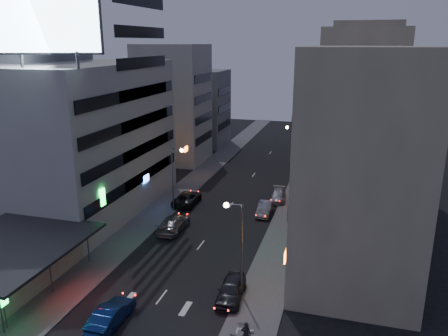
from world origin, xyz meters
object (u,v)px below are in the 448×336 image
at_px(parked_car_right_mid, 265,208).
at_px(scooter_black_b, 242,333).
at_px(parked_car_right_near, 231,290).
at_px(person, 246,335).
at_px(parked_car_left, 187,198).
at_px(scooter_silver_b, 254,323).
at_px(parked_car_right_far, 278,196).
at_px(road_car_blue, 111,315).
at_px(road_car_silver, 173,223).

distance_m(parked_car_right_mid, scooter_black_b, 23.84).
relative_size(parked_car_right_near, parked_car_right_mid, 1.07).
bearing_deg(person, parked_car_left, -65.75).
relative_size(parked_car_left, scooter_silver_b, 3.04).
bearing_deg(parked_car_right_mid, parked_car_right_far, 80.31).
bearing_deg(road_car_blue, person, -179.07).
bearing_deg(parked_car_left, scooter_silver_b, 119.44).
distance_m(scooter_black_b, scooter_silver_b, 1.36).
bearing_deg(parked_car_right_mid, scooter_silver_b, -82.04).
distance_m(person, scooter_black_b, 0.96).
height_order(road_car_silver, scooter_black_b, road_car_silver).
bearing_deg(road_car_silver, scooter_silver_b, 127.84).
relative_size(parked_car_left, parked_car_right_far, 1.21).
relative_size(parked_car_right_near, parked_car_left, 0.84).
distance_m(road_car_blue, scooter_silver_b, 10.64).
bearing_deg(parked_car_right_far, scooter_black_b, -92.85).
distance_m(parked_car_right_far, person, 29.73).
xyz_separation_m(parked_car_left, road_car_blue, (3.48, -25.32, 0.01)).
bearing_deg(parked_car_right_near, parked_car_right_far, 86.72).
relative_size(parked_car_right_near, road_car_blue, 0.99).
bearing_deg(scooter_black_b, parked_car_right_near, 42.87).
bearing_deg(road_car_silver, parked_car_left, -81.89).
bearing_deg(scooter_silver_b, scooter_black_b, 148.10).
bearing_deg(scooter_silver_b, parked_car_left, 25.83).
bearing_deg(parked_car_right_near, person, -68.67).
relative_size(parked_car_right_mid, scooter_black_b, 2.77).
xyz_separation_m(road_car_blue, person, (10.25, 0.20, 0.28)).
relative_size(parked_car_right_mid, road_car_silver, 0.78).
distance_m(parked_car_right_far, road_car_silver, 16.02).
xyz_separation_m(person, scooter_silver_b, (0.18, 1.93, -0.39)).
bearing_deg(scooter_black_b, scooter_silver_b, -7.50).
distance_m(parked_car_right_near, road_car_blue, 9.62).
height_order(road_car_blue, scooter_silver_b, road_car_blue).
bearing_deg(scooter_black_b, parked_car_right_far, 23.46).
bearing_deg(road_car_silver, road_car_blue, 94.84).
bearing_deg(road_car_silver, person, 124.08).
relative_size(road_car_silver, scooter_silver_b, 3.09).
distance_m(parked_car_right_mid, road_car_silver, 11.65).
bearing_deg(parked_car_right_mid, scooter_black_b, -83.94).
bearing_deg(road_car_blue, parked_car_right_far, -104.68).
xyz_separation_m(parked_car_right_mid, scooter_black_b, (2.92, -23.66, -0.13)).
distance_m(road_car_blue, person, 10.26).
distance_m(parked_car_right_near, parked_car_right_mid, 18.84).
bearing_deg(parked_car_right_near, road_car_silver, 127.35).
bearing_deg(person, parked_car_right_far, -89.50).
xyz_separation_m(parked_car_right_mid, road_car_blue, (-6.90, -24.58, 0.06)).
bearing_deg(parked_car_right_mid, parked_car_left, 174.96).
bearing_deg(scooter_black_b, road_car_blue, 114.62).
bearing_deg(parked_car_left, road_car_silver, 98.52).
xyz_separation_m(parked_car_right_mid, road_car_silver, (-8.93, -7.48, 0.10)).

